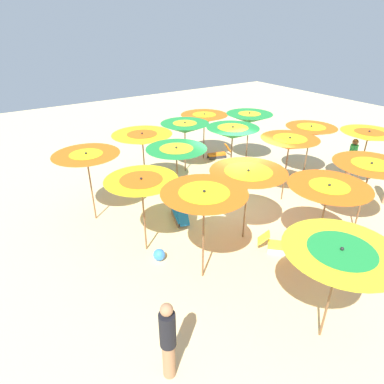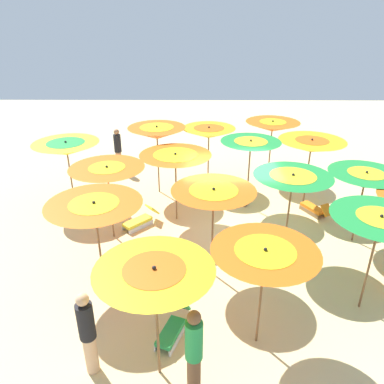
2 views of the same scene
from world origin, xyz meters
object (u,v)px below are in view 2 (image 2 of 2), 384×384
at_px(beach_umbrella_4, 157,133).
at_px(beachgoer_0, 88,332).
at_px(beach_umbrella_14, 365,180).
at_px(beach_umbrella_6, 213,197).
at_px(beach_umbrella_8, 209,133).
at_px(beach_umbrella_11, 379,226).
at_px(lounger_0, 173,327).
at_px(beach_umbrella_7, 265,258).
at_px(beach_ball, 192,181).
at_px(beach_umbrella_5, 175,159).
at_px(lounger_4, 140,220).
at_px(beach_umbrella_9, 251,146).
at_px(beachgoer_1, 194,352).
at_px(beach_umbrella_1, 107,174).
at_px(beach_umbrella_3, 155,277).
at_px(lounger_2, 231,198).
at_px(beach_umbrella_2, 95,212).
at_px(beach_umbrella_13, 311,146).
at_px(lounger_3, 315,209).
at_px(beach_umbrella_12, 272,126).
at_px(beach_umbrella_10, 292,183).
at_px(beachgoer_2, 118,149).
at_px(beach_umbrella_0, 66,148).

distance_m(beach_umbrella_4, beachgoer_0, 7.91).
xyz_separation_m(beach_umbrella_14, beachgoer_0, (-6.56, -4.50, -0.99)).
height_order(beach_umbrella_6, beach_umbrella_8, beach_umbrella_6).
height_order(beach_umbrella_11, lounger_0, beach_umbrella_11).
relative_size(beach_umbrella_7, beach_ball, 6.72).
height_order(beach_umbrella_5, lounger_4, beach_umbrella_5).
relative_size(beach_umbrella_9, beach_umbrella_11, 1.00).
bearing_deg(beach_umbrella_14, beach_umbrella_8, 136.10).
xyz_separation_m(beachgoer_1, beach_ball, (-0.12, 8.84, -0.81)).
xyz_separation_m(beach_umbrella_1, beach_umbrella_3, (1.78, -4.68, 0.17)).
distance_m(beach_umbrella_5, lounger_0, 5.22).
distance_m(beach_umbrella_5, lounger_4, 2.23).
height_order(lounger_0, lounger_2, lounger_0).
relative_size(beach_umbrella_2, beach_umbrella_8, 1.00).
relative_size(beach_umbrella_6, lounger_0, 2.06).
relative_size(lounger_2, lounger_4, 1.17).
xyz_separation_m(beach_umbrella_9, beach_umbrella_13, (2.03, 0.22, -0.06)).
height_order(beach_umbrella_6, lounger_3, beach_umbrella_6).
relative_size(lounger_0, beachgoer_0, 0.65).
distance_m(beach_umbrella_12, beach_ball, 3.75).
relative_size(beach_umbrella_3, beach_umbrella_10, 0.99).
distance_m(beach_umbrella_13, beachgoer_2, 7.74).
height_order(beach_umbrella_4, beach_umbrella_12, beach_umbrella_4).
height_order(lounger_4, beachgoer_0, beachgoer_0).
bearing_deg(beach_umbrella_7, beach_umbrella_11, 21.87).
height_order(beach_umbrella_12, lounger_0, beach_umbrella_12).
relative_size(beach_umbrella_7, beach_umbrella_14, 1.03).
bearing_deg(beach_umbrella_3, beach_umbrella_11, 21.75).
bearing_deg(beach_umbrella_4, beachgoer_0, -94.13).
bearing_deg(beach_umbrella_8, beachgoer_0, -105.82).
bearing_deg(beachgoer_0, beach_umbrella_0, 117.97).
bearing_deg(beach_umbrella_9, beach_umbrella_6, -110.11).
relative_size(beach_umbrella_7, beach_umbrella_10, 0.93).
relative_size(beach_umbrella_5, beach_umbrella_11, 0.95).
xyz_separation_m(beach_umbrella_4, beach_umbrella_9, (3.13, -1.14, -0.09)).
bearing_deg(beach_umbrella_10, beach_umbrella_9, 103.13).
bearing_deg(beach_umbrella_7, beach_umbrella_8, 95.60).
bearing_deg(beachgoer_2, lounger_2, 142.33).
relative_size(beach_umbrella_3, beach_umbrella_7, 1.07).
height_order(lounger_0, lounger_3, lounger_0).
xyz_separation_m(lounger_3, lounger_4, (-5.72, -0.82, 0.00)).
height_order(beach_umbrella_6, beach_umbrella_12, beach_umbrella_6).
xyz_separation_m(beach_umbrella_1, beach_umbrella_5, (1.84, 1.08, 0.03)).
relative_size(beach_umbrella_14, beachgoer_0, 1.22).
xyz_separation_m(beach_umbrella_11, lounger_4, (-5.50, 3.55, -1.95)).
height_order(beach_umbrella_9, beach_ball, beach_umbrella_9).
height_order(beach_umbrella_3, beach_umbrella_8, beach_umbrella_3).
bearing_deg(beach_umbrella_7, beach_umbrella_4, 110.28).
relative_size(beach_umbrella_6, beach_umbrella_11, 1.01).
bearing_deg(lounger_3, beach_umbrella_11, 149.26).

